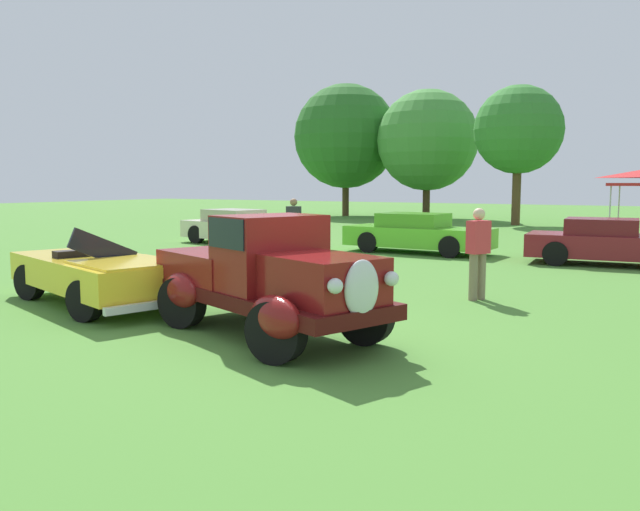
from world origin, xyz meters
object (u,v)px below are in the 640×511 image
Objects in this scene: feature_pickup_truck at (267,275)px; show_car_lime at (417,233)px; show_car_burgundy at (606,242)px; spectator_far_side at (478,251)px; neighbor_convertible at (101,272)px; show_car_cream at (236,227)px; spectator_near_truck at (294,225)px.

feature_pickup_truck is 0.95× the size of show_car_lime.
spectator_far_side reaches higher than show_car_burgundy.
neighbor_convertible is (-3.84, 0.38, -0.28)m from feature_pickup_truck.
neighbor_convertible reaches higher than show_car_lime.
neighbor_convertible is 11.48m from show_car_cream.
show_car_cream is 4.18m from spectator_near_truck.
feature_pickup_truck is at bearing -50.19° from show_car_cream.
spectator_near_truck is at bearing 120.78° from feature_pickup_truck.
feature_pickup_truck reaches higher than spectator_near_truck.
show_car_cream is at bearing 148.71° from spectator_far_side.
feature_pickup_truck is 4.56m from spectator_far_side.
spectator_near_truck is (-8.33, -2.17, 0.31)m from show_car_burgundy.
show_car_lime is (-2.29, 11.23, -0.26)m from feature_pickup_truck.
feature_pickup_truck is at bearing -105.92° from show_car_burgundy.
show_car_burgundy is 2.43× the size of spectator_far_side.
show_car_cream is at bearing 129.81° from feature_pickup_truck.
show_car_cream is 12.03m from show_car_burgundy.
feature_pickup_truck is at bearing -5.71° from neighbor_convertible.
feature_pickup_truck is at bearing -59.22° from spectator_near_truck.
show_car_cream is 2.71× the size of spectator_far_side.
spectator_far_side is (-1.40, -6.70, 0.31)m from show_car_burgundy.
show_car_burgundy is (6.96, 10.55, 0.02)m from neighbor_convertible.
show_car_cream is 6.64m from show_car_lime.
show_car_cream is (-8.91, 10.69, -0.26)m from feature_pickup_truck.
spectator_far_side is at bearing -60.20° from show_car_lime.
show_car_cream is (-5.07, 10.30, 0.02)m from neighbor_convertible.
show_car_lime is at bearing 81.87° from neighbor_convertible.
spectator_near_truck is 8.29m from spectator_far_side.
spectator_far_side is at bearing -33.14° from spectator_near_truck.
show_car_lime is (1.55, 10.85, 0.02)m from neighbor_convertible.
show_car_burgundy is at bearing 14.62° from spectator_near_truck.
show_car_lime is at bearing 101.52° from feature_pickup_truck.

